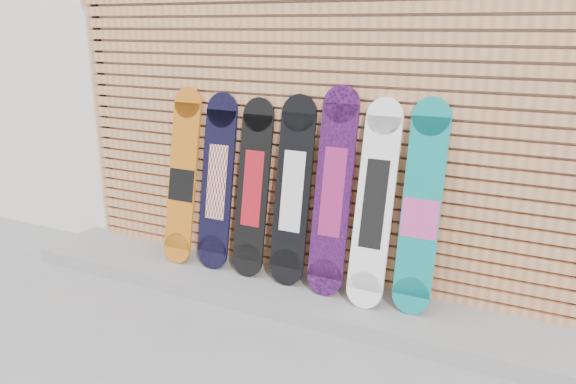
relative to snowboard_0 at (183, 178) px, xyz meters
name	(u,v)px	position (x,y,z in m)	size (l,w,h in m)	color
ground	(260,345)	(1.16, -0.78, -0.84)	(80.00, 80.00, 0.00)	gray
building	(456,50)	(1.66, 2.72, 0.96)	(12.00, 5.00, 3.60)	white
concrete_step	(285,291)	(1.01, -0.10, -0.78)	(4.60, 0.70, 0.12)	gray
slat_wall	(302,140)	(1.01, 0.19, 0.37)	(4.26, 0.08, 2.29)	tan
snowboard_0	(183,178)	(0.00, 0.00, 0.00)	(0.26, 0.33, 1.46)	#C36714
snowboard_1	(217,182)	(0.33, 0.02, 0.00)	(0.28, 0.29, 1.43)	black
snowboard_2	(253,189)	(0.67, 0.02, -0.01)	(0.27, 0.30, 1.41)	black
snowboard_3	(293,191)	(1.02, 0.02, 0.01)	(0.29, 0.30, 1.45)	black
snowboard_4	(333,192)	(1.35, 0.01, 0.05)	(0.28, 0.33, 1.54)	black
snowboard_5	(375,204)	(1.68, -0.02, 0.01)	(0.27, 0.38, 1.47)	white
snowboard_6	(421,209)	(2.00, 0.01, 0.01)	(0.27, 0.32, 1.49)	#0D8483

